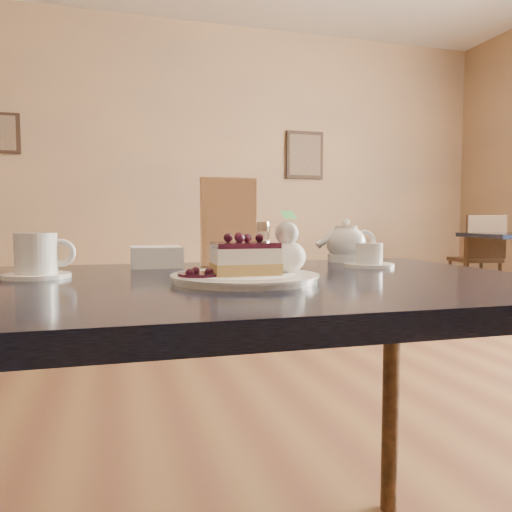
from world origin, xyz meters
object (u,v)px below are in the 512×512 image
object	(u,v)px
coffee_set	(38,258)
main_table	(239,318)
dessert_plate	(245,278)
cheesecake_slice	(245,259)
tea_set	(350,247)

from	to	relation	value
coffee_set	main_table	bearing A→B (deg)	-18.13
dessert_plate	cheesecake_slice	world-z (taller)	cheesecake_slice
dessert_plate	coffee_set	bearing A→B (deg)	155.26
dessert_plate	coffee_set	size ratio (longest dim) A/B	1.92
cheesecake_slice	tea_set	world-z (taller)	tea_set
dessert_plate	coffee_set	world-z (taller)	coffee_set
cheesecake_slice	tea_set	distance (m)	0.48
dessert_plate	tea_set	size ratio (longest dim) A/B	0.96
main_table	tea_set	size ratio (longest dim) A/B	4.35
cheesecake_slice	main_table	bearing A→B (deg)	90.00
main_table	dessert_plate	world-z (taller)	dessert_plate
main_table	tea_set	distance (m)	0.47
main_table	cheesecake_slice	bearing A→B (deg)	-90.00
coffee_set	tea_set	world-z (taller)	tea_set
main_table	dessert_plate	bearing A→B (deg)	-90.00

